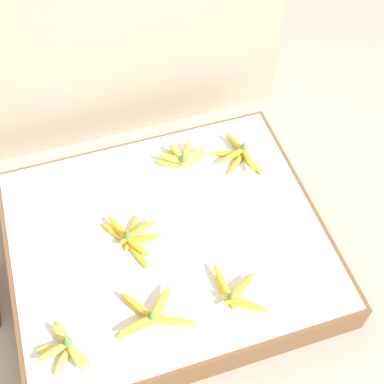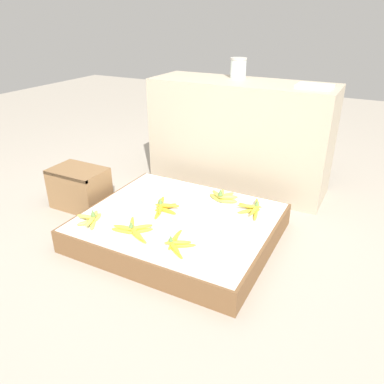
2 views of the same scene
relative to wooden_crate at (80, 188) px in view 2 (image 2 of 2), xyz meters
name	(u,v)px [view 2 (image 2 of 2)]	position (x,y,z in m)	size (l,w,h in m)	color
ground_plane	(179,237)	(0.85, -0.04, -0.15)	(10.00, 10.00, 0.00)	#A89E8E
display_platform	(179,227)	(0.85, -0.04, -0.07)	(1.16, 0.99, 0.15)	brown
back_vendor_table	(239,136)	(0.88, 0.89, 0.27)	(1.39, 0.47, 0.84)	tan
wooden_crate	(80,188)	(0.00, 0.00, 0.00)	(0.39, 0.27, 0.29)	olive
banana_bunch_front_left	(91,219)	(0.42, -0.35, 0.03)	(0.17, 0.20, 0.09)	#DBCC4C
banana_bunch_front_midleft	(133,229)	(0.71, -0.33, 0.03)	(0.27, 0.20, 0.09)	gold
banana_bunch_front_midright	(176,244)	(1.00, -0.34, 0.03)	(0.16, 0.22, 0.08)	yellow
banana_bunch_middle_midleft	(163,207)	(0.72, -0.02, 0.03)	(0.21, 0.25, 0.09)	gold
banana_bunch_back_midright	(223,197)	(1.01, 0.28, 0.04)	(0.22, 0.14, 0.10)	gold
banana_bunch_back_right	(253,208)	(1.24, 0.24, 0.03)	(0.18, 0.25, 0.08)	gold
glass_jar	(238,68)	(0.79, 1.00, 0.77)	(0.13, 0.13, 0.15)	silver
foam_tray_white	(315,86)	(1.40, 0.87, 0.70)	(0.24, 0.17, 0.02)	white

